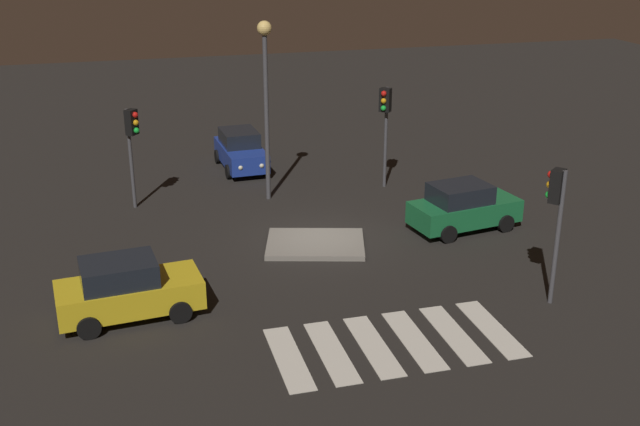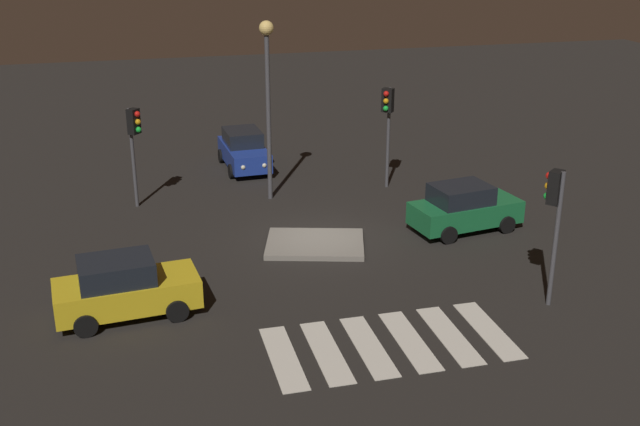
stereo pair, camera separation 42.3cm
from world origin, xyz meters
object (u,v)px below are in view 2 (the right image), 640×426
Objects in this scene: traffic_island at (315,244)px; traffic_light_east at (555,204)px; street_lamp at (268,79)px; traffic_light_west at (134,133)px; car_yellow at (125,288)px; car_green at (464,208)px; car_blue at (244,150)px; traffic_light_north at (388,113)px.

traffic_light_east is (5.49, -5.74, 3.00)m from traffic_island.
street_lamp reaches higher than traffic_light_east.
traffic_island is 0.99× the size of traffic_light_west.
car_yellow is 9.26m from traffic_light_west.
car_green is 8.92m from street_lamp.
traffic_light_east is (-0.08, -5.86, 2.23)m from car_green.
car_yellow is at bearing -54.80° from traffic_light_west.
traffic_light_west is at bearing 5.33° from traffic_light_east.
traffic_light_east is (6.41, -15.25, 2.24)m from car_blue.
traffic_island is 7.31m from car_yellow.
traffic_light_west is at bearing -53.11° from car_blue.
car_yellow is 14.09m from traffic_light_north.
traffic_light_north is (10.78, 8.77, 2.34)m from car_yellow.
traffic_light_west is (-10.07, 0.22, -0.23)m from traffic_light_north.
traffic_light_north is at bearing 1.04° from street_lamp.
traffic_island is at bearing -4.51° from traffic_light_west.
traffic_light_west reaches higher than car_green.
traffic_light_east is at bearing -99.79° from car_green.
car_blue reaches higher than traffic_island.
car_yellow is at bearing -10.39° from traffic_light_north.
car_yellow is at bearing -172.37° from car_green.
traffic_light_west is (-11.18, 11.28, -0.12)m from traffic_light_east.
car_yellow reaches higher than car_green.
traffic_light_east is 15.88m from traffic_light_west.
traffic_light_west reaches higher than car_yellow.
traffic_light_west is at bearing 145.31° from car_green.
traffic_light_west is (-5.69, 5.53, 2.88)m from traffic_island.
traffic_light_north reaches higher than traffic_island.
car_blue is (-0.92, 9.50, 0.76)m from traffic_island.
traffic_light_east is 12.64m from street_lamp.
car_blue is 7.16m from traffic_light_north.
traffic_light_north is 1.08× the size of traffic_light_west.
car_green is at bearing 13.99° from traffic_light_west.
traffic_island is 7.56m from traffic_light_north.
traffic_island is 0.93× the size of car_green.
traffic_light_east reaches higher than car_blue.
traffic_island is 0.95× the size of traffic_light_east.
street_lamp is (-4.94, -0.09, 1.66)m from traffic_light_north.
car_blue is at bearing 61.51° from car_yellow.
car_yellow reaches higher than car_blue.
traffic_light_east is at bearing -61.15° from street_lamp.
street_lamp is (5.14, -0.31, 1.89)m from traffic_light_west.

